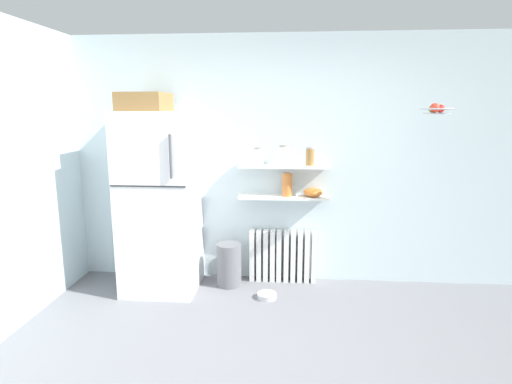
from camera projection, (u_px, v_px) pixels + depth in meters
The scene contains 14 objects.
ground_plane at pixel (274, 355), 3.19m from camera, with size 7.04×7.04×0.00m, color slate.
back_wall at pixel (280, 161), 4.45m from camera, with size 7.04×0.10×2.60m, color silver.
refrigerator at pixel (160, 199), 4.23m from camera, with size 0.73×0.73×2.00m.
radiator at pixel (283, 256), 4.52m from camera, with size 0.72×0.12×0.56m.
wall_shelf_lower at pixel (284, 197), 4.36m from camera, with size 0.93×0.22×0.03m, color white.
wall_shelf_upper at pixel (284, 166), 4.30m from camera, with size 0.93×0.22×0.03m, color white.
storage_jar_0 at pixel (258, 156), 4.30m from camera, with size 0.11×0.11×0.19m.
storage_jar_1 at pixel (284, 155), 4.28m from camera, with size 0.12×0.12×0.21m.
storage_jar_2 at pixel (310, 156), 4.26m from camera, with size 0.09×0.09×0.19m.
vase at pixel (287, 185), 4.34m from camera, with size 0.11×0.11×0.24m, color #CC7033.
shelf_bowl at pixel (313, 192), 4.33m from camera, with size 0.20×0.20×0.09m, color orange.
trash_bin at pixel (229, 265), 4.42m from camera, with size 0.26×0.26×0.46m, color slate.
pet_food_bowl at pixel (267, 296), 4.15m from camera, with size 0.19×0.19×0.05m, color #B7B7BC.
hanging_fruit_basket at pixel (436, 109), 3.68m from camera, with size 0.28×0.28×0.10m.
Camera 1 is at (0.10, -2.39, 1.85)m, focal length 29.30 mm.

